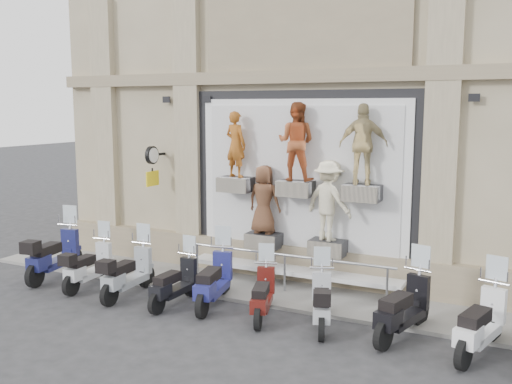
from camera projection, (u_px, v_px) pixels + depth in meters
ground at (243, 324)px, 11.05m from camera, size 90.00×90.00×0.00m
sidewalk at (286, 291)px, 12.91m from camera, size 16.00×2.20×0.08m
building at (355, 42)px, 16.36m from camera, size 14.00×8.60×12.00m
shop_vitrine at (303, 184)px, 13.06m from camera, size 5.60×1.02×4.30m
guard_rail at (285, 274)px, 12.76m from camera, size 5.06×0.10×0.93m
clock_sign_bracket at (152, 161)px, 14.53m from camera, size 0.10×0.80×1.02m
scooter_a at (54, 244)px, 13.88m from camera, size 0.93×2.16×1.70m
scooter_b at (89, 257)px, 13.19m from camera, size 0.66×1.84×1.46m
scooter_c at (128, 263)px, 12.55m from camera, size 0.65×1.91×1.53m
scooter_d at (175, 273)px, 12.00m from camera, size 0.55×1.74×1.40m
scooter_e at (214, 269)px, 11.93m from camera, size 0.95×2.04×1.60m
scooter_f at (263, 284)px, 11.26m from camera, size 1.00×1.78×1.39m
scooter_g at (322, 291)px, 10.78m from camera, size 1.09×1.84×1.44m
scooter_h at (404, 295)px, 10.27m from camera, size 1.05×2.07×1.61m
scooter_i at (482, 310)px, 9.55m from camera, size 1.05×2.05×1.60m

